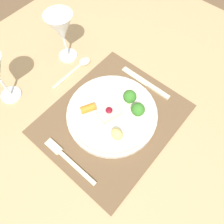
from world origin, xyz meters
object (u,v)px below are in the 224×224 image
object	(u,v)px
dinner_plate	(113,113)
knife	(148,85)
fork	(67,158)
wine_glass_near	(61,29)
spoon	(79,66)

from	to	relation	value
dinner_plate	knife	size ratio (longest dim) A/B	1.48
fork	wine_glass_near	size ratio (longest dim) A/B	1.07
knife	spoon	size ratio (longest dim) A/B	1.09
dinner_plate	fork	distance (m)	0.20
dinner_plate	knife	xyz separation A→B (m)	(0.17, -0.02, -0.01)
dinner_plate	knife	distance (m)	0.17
fork	knife	world-z (taller)	knife
knife	wine_glass_near	distance (m)	0.34
fork	wine_glass_near	distance (m)	0.41
fork	spoon	xyz separation A→B (m)	(0.27, 0.21, -0.00)
spoon	wine_glass_near	world-z (taller)	wine_glass_near
dinner_plate	spoon	distance (m)	0.23
knife	wine_glass_near	bearing A→B (deg)	102.88
knife	dinner_plate	bearing A→B (deg)	171.17
wine_glass_near	dinner_plate	bearing A→B (deg)	-105.78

